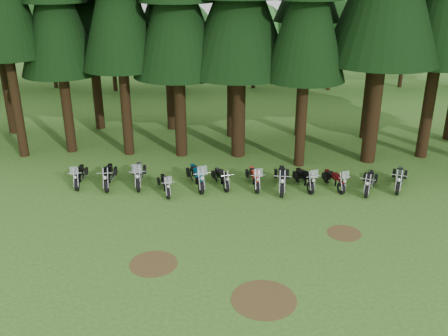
{
  "coord_description": "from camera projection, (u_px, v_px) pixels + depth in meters",
  "views": [
    {
      "loc": [
        0.11,
        -17.64,
        10.3
      ],
      "look_at": [
        -0.6,
        5.0,
        1.0
      ],
      "focal_mm": 40.0,
      "sensor_mm": 36.0,
      "label": 1
    }
  ],
  "objects": [
    {
      "name": "decid_3",
      "position": [
        183.0,
        38.0,
        41.89
      ],
      "size": [
        6.12,
        5.95,
        7.65
      ],
      "color": "black",
      "rests_on": "ground"
    },
    {
      "name": "motorcycle_8",
      "position": [
        305.0,
        179.0,
        24.55
      ],
      "size": [
        0.88,
        2.12,
        1.35
      ],
      "rotation": [
        0.0,
        0.0,
        0.3
      ],
      "color": "black",
      "rests_on": "ground"
    },
    {
      "name": "decid_2",
      "position": [
        114.0,
        33.0,
        41.56
      ],
      "size": [
        6.72,
        6.53,
        8.4
      ],
      "color": "black",
      "rests_on": "ground"
    },
    {
      "name": "dirt_patch_2",
      "position": [
        264.0,
        299.0,
        16.5
      ],
      "size": [
        2.2,
        2.2,
        0.01
      ],
      "primitive_type": "cylinder",
      "color": "#4C3D1E",
      "rests_on": "ground"
    },
    {
      "name": "decid_1",
      "position": [
        51.0,
        21.0,
        42.3
      ],
      "size": [
        7.91,
        7.69,
        9.88
      ],
      "color": "black",
      "rests_on": "ground"
    },
    {
      "name": "dirt_patch_0",
      "position": [
        153.0,
        264.0,
        18.46
      ],
      "size": [
        1.8,
        1.8,
        0.01
      ],
      "primitive_type": "cylinder",
      "color": "#4C3D1E",
      "rests_on": "ground"
    },
    {
      "name": "motorcycle_5",
      "position": [
        221.0,
        178.0,
        24.75
      ],
      "size": [
        0.82,
        1.95,
        0.83
      ],
      "rotation": [
        0.0,
        0.0,
        0.35
      ],
      "color": "black",
      "rests_on": "ground"
    },
    {
      "name": "motorcycle_4",
      "position": [
        197.0,
        177.0,
        24.64
      ],
      "size": [
        1.05,
        2.46,
        1.57
      ],
      "rotation": [
        0.0,
        0.0,
        0.31
      ],
      "color": "black",
      "rests_on": "ground"
    },
    {
      "name": "decid_4",
      "position": [
        257.0,
        38.0,
        42.86
      ],
      "size": [
        5.93,
        5.76,
        7.41
      ],
      "color": "black",
      "rests_on": "ground"
    },
    {
      "name": "motorcycle_7",
      "position": [
        282.0,
        180.0,
        24.38
      ],
      "size": [
        0.4,
        2.47,
        1.01
      ],
      "rotation": [
        0.0,
        0.0,
        -0.06
      ],
      "color": "black",
      "rests_on": "ground"
    },
    {
      "name": "motorcycle_1",
      "position": [
        109.0,
        176.0,
        24.82
      ],
      "size": [
        0.44,
        2.33,
        0.95
      ],
      "rotation": [
        0.0,
        0.0,
        0.12
      ],
      "color": "black",
      "rests_on": "ground"
    },
    {
      "name": "pine_back_4",
      "position": [
        307.0,
        1.0,
        29.23
      ],
      "size": [
        4.94,
        4.94,
        13.78
      ],
      "color": "black",
      "rests_on": "ground"
    },
    {
      "name": "motorcycle_11",
      "position": [
        399.0,
        179.0,
        24.53
      ],
      "size": [
        0.9,
        2.23,
        0.94
      ],
      "rotation": [
        0.0,
        0.0,
        -0.34
      ],
      "color": "black",
      "rests_on": "ground"
    },
    {
      "name": "decid_6",
      "position": [
        412.0,
        28.0,
        42.79
      ],
      "size": [
        7.06,
        6.86,
        8.82
      ],
      "color": "black",
      "rests_on": "ground"
    },
    {
      "name": "motorcycle_3",
      "position": [
        165.0,
        185.0,
        24.0
      ],
      "size": [
        0.84,
        1.96,
        1.25
      ],
      "rotation": [
        0.0,
        0.0,
        0.31
      ],
      "color": "black",
      "rests_on": "ground"
    },
    {
      "name": "decid_5",
      "position": [
        339.0,
        17.0,
        41.39
      ],
      "size": [
        8.45,
        8.21,
        10.56
      ],
      "color": "black",
      "rests_on": "ground"
    },
    {
      "name": "motorcycle_10",
      "position": [
        369.0,
        183.0,
        24.2
      ],
      "size": [
        0.88,
        2.09,
        0.89
      ],
      "rotation": [
        0.0,
        0.0,
        -0.35
      ],
      "color": "black",
      "rests_on": "ground"
    },
    {
      "name": "motorcycle_6",
      "position": [
        254.0,
        178.0,
        24.67
      ],
      "size": [
        0.6,
        2.22,
        1.39
      ],
      "rotation": [
        0.0,
        0.0,
        0.15
      ],
      "color": "black",
      "rests_on": "ground"
    },
    {
      "name": "motorcycle_9",
      "position": [
        334.0,
        180.0,
        24.53
      ],
      "size": [
        0.92,
        1.99,
        1.28
      ],
      "rotation": [
        0.0,
        0.0,
        0.34
      ],
      "color": "black",
      "rests_on": "ground"
    },
    {
      "name": "ground",
      "position": [
        235.0,
        238.0,
        20.23
      ],
      "size": [
        120.0,
        120.0,
        0.0
      ],
      "primitive_type": "plane",
      "color": "#376823",
      "rests_on": "ground"
    },
    {
      "name": "dirt_patch_1",
      "position": [
        344.0,
        233.0,
        20.55
      ],
      "size": [
        1.4,
        1.4,
        0.01
      ],
      "primitive_type": "cylinder",
      "color": "#4C3D1E",
      "rests_on": "ground"
    },
    {
      "name": "motorcycle_2",
      "position": [
        139.0,
        175.0,
        24.88
      ],
      "size": [
        0.69,
        2.48,
        1.55
      ],
      "rotation": [
        0.0,
        0.0,
        0.16
      ],
      "color": "black",
      "rests_on": "ground"
    },
    {
      "name": "motorcycle_0",
      "position": [
        79.0,
        176.0,
        24.95
      ],
      "size": [
        0.54,
        2.16,
        1.36
      ],
      "rotation": [
        0.0,
        0.0,
        0.12
      ],
      "color": "black",
      "rests_on": "ground"
    }
  ]
}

